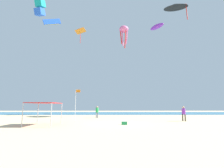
{
  "coord_description": "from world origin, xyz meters",
  "views": [
    {
      "loc": [
        -0.58,
        -18.09,
        1.81
      ],
      "look_at": [
        -0.32,
        12.58,
        6.03
      ],
      "focal_mm": 26.4,
      "sensor_mm": 36.0,
      "label": 1
    }
  ],
  "objects_px": {
    "kite_octopus_pink": "(124,30)",
    "kite_delta_black": "(176,6)",
    "person_near_tent": "(97,111)",
    "banner_flag": "(76,102)",
    "kite_inflatable_purple": "(157,27)",
    "canopy_tent": "(44,104)",
    "cooler_box": "(124,123)",
    "kite_diamond_orange": "(80,32)",
    "kite_parafoil_blue": "(52,22)",
    "person_leftmost": "(184,112)",
    "kite_box_teal": "(40,8)"
  },
  "relations": [
    {
      "from": "kite_octopus_pink",
      "to": "kite_delta_black",
      "type": "distance_m",
      "value": 12.5
    },
    {
      "from": "person_near_tent",
      "to": "kite_octopus_pink",
      "type": "xyz_separation_m",
      "value": [
        5.44,
        11.18,
        19.35
      ]
    },
    {
      "from": "banner_flag",
      "to": "kite_inflatable_purple",
      "type": "relative_size",
      "value": 0.91
    },
    {
      "from": "canopy_tent",
      "to": "person_near_tent",
      "type": "relative_size",
      "value": 1.68
    },
    {
      "from": "cooler_box",
      "to": "banner_flag",
      "type": "bearing_deg",
      "value": 143.98
    },
    {
      "from": "kite_delta_black",
      "to": "kite_diamond_orange",
      "type": "relative_size",
      "value": 1.88
    },
    {
      "from": "person_near_tent",
      "to": "kite_octopus_pink",
      "type": "distance_m",
      "value": 23.0
    },
    {
      "from": "person_near_tent",
      "to": "kite_inflatable_purple",
      "type": "relative_size",
      "value": 0.43
    },
    {
      "from": "kite_delta_black",
      "to": "kite_parafoil_blue",
      "type": "distance_m",
      "value": 26.19
    },
    {
      "from": "cooler_box",
      "to": "kite_inflatable_purple",
      "type": "xyz_separation_m",
      "value": [
        11.34,
        25.62,
        23.47
      ]
    },
    {
      "from": "kite_diamond_orange",
      "to": "banner_flag",
      "type": "bearing_deg",
      "value": -163.17
    },
    {
      "from": "banner_flag",
      "to": "kite_octopus_pink",
      "type": "distance_m",
      "value": 26.1
    },
    {
      "from": "kite_octopus_pink",
      "to": "kite_inflatable_purple",
      "type": "bearing_deg",
      "value": -93.59
    },
    {
      "from": "cooler_box",
      "to": "kite_inflatable_purple",
      "type": "bearing_deg",
      "value": 66.13
    },
    {
      "from": "person_leftmost",
      "to": "kite_diamond_orange",
      "type": "height_order",
      "value": "kite_diamond_orange"
    },
    {
      "from": "kite_parafoil_blue",
      "to": "kite_delta_black",
      "type": "bearing_deg",
      "value": 148.75
    },
    {
      "from": "person_leftmost",
      "to": "kite_delta_black",
      "type": "height_order",
      "value": "kite_delta_black"
    },
    {
      "from": "canopy_tent",
      "to": "kite_parafoil_blue",
      "type": "distance_m",
      "value": 23.5
    },
    {
      "from": "canopy_tent",
      "to": "kite_parafoil_blue",
      "type": "xyz_separation_m",
      "value": [
        -5.48,
        15.32,
        16.95
      ]
    },
    {
      "from": "kite_delta_black",
      "to": "kite_parafoil_blue",
      "type": "xyz_separation_m",
      "value": [
        -25.87,
        -0.5,
        -4.05
      ]
    },
    {
      "from": "cooler_box",
      "to": "kite_box_teal",
      "type": "bearing_deg",
      "value": 144.17
    },
    {
      "from": "kite_diamond_orange",
      "to": "kite_octopus_pink",
      "type": "bearing_deg",
      "value": -59.6
    },
    {
      "from": "cooler_box",
      "to": "canopy_tent",
      "type": "bearing_deg",
      "value": -176.32
    },
    {
      "from": "banner_flag",
      "to": "cooler_box",
      "type": "height_order",
      "value": "banner_flag"
    },
    {
      "from": "person_near_tent",
      "to": "cooler_box",
      "type": "relative_size",
      "value": 3.33
    },
    {
      "from": "person_near_tent",
      "to": "kite_octopus_pink",
      "type": "bearing_deg",
      "value": -166.84
    },
    {
      "from": "cooler_box",
      "to": "kite_octopus_pink",
      "type": "relative_size",
      "value": 0.11
    },
    {
      "from": "cooler_box",
      "to": "kite_parafoil_blue",
      "type": "distance_m",
      "value": 27.49
    },
    {
      "from": "kite_diamond_orange",
      "to": "kite_box_teal",
      "type": "xyz_separation_m",
      "value": [
        -5.87,
        -7.18,
        0.98
      ]
    },
    {
      "from": "person_near_tent",
      "to": "banner_flag",
      "type": "relative_size",
      "value": 0.48
    },
    {
      "from": "person_leftmost",
      "to": "kite_parafoil_blue",
      "type": "height_order",
      "value": "kite_parafoil_blue"
    },
    {
      "from": "banner_flag",
      "to": "kite_delta_black",
      "type": "bearing_deg",
      "value": 31.24
    },
    {
      "from": "person_leftmost",
      "to": "kite_delta_black",
      "type": "distance_m",
      "value": 25.12
    },
    {
      "from": "person_leftmost",
      "to": "kite_delta_black",
      "type": "relative_size",
      "value": 0.31
    },
    {
      "from": "kite_inflatable_purple",
      "to": "person_near_tent",
      "type": "bearing_deg",
      "value": 98.5
    },
    {
      "from": "person_leftmost",
      "to": "banner_flag",
      "type": "distance_m",
      "value": 13.75
    },
    {
      "from": "kite_inflatable_purple",
      "to": "kite_box_teal",
      "type": "xyz_separation_m",
      "value": [
        -25.21,
        -15.61,
        -4.58
      ]
    },
    {
      "from": "banner_flag",
      "to": "kite_box_teal",
      "type": "xyz_separation_m",
      "value": [
        -8.06,
        5.79,
        16.69
      ]
    },
    {
      "from": "kite_inflatable_purple",
      "to": "kite_box_teal",
      "type": "distance_m",
      "value": 30.0
    },
    {
      "from": "kite_delta_black",
      "to": "kite_box_teal",
      "type": "relative_size",
      "value": 1.91
    },
    {
      "from": "kite_parafoil_blue",
      "to": "kite_octopus_pink",
      "type": "bearing_deg",
      "value": 171.0
    },
    {
      "from": "kite_octopus_pink",
      "to": "kite_delta_black",
      "type": "bearing_deg",
      "value": -147.5
    },
    {
      "from": "kite_octopus_pink",
      "to": "kite_box_teal",
      "type": "relative_size",
      "value": 1.74
    },
    {
      "from": "cooler_box",
      "to": "kite_diamond_orange",
      "type": "xyz_separation_m",
      "value": [
        -8.0,
        17.2,
        17.91
      ]
    },
    {
      "from": "canopy_tent",
      "to": "kite_delta_black",
      "type": "distance_m",
      "value": 33.27
    },
    {
      "from": "kite_delta_black",
      "to": "kite_parafoil_blue",
      "type": "height_order",
      "value": "kite_delta_black"
    },
    {
      "from": "banner_flag",
      "to": "kite_delta_black",
      "type": "distance_m",
      "value": 29.75
    },
    {
      "from": "kite_delta_black",
      "to": "kite_box_teal",
      "type": "xyz_separation_m",
      "value": [
        -26.31,
        -5.29,
        -4.02
      ]
    },
    {
      "from": "cooler_box",
      "to": "kite_octopus_pink",
      "type": "xyz_separation_m",
      "value": [
        1.85,
        21.41,
        20.29
      ]
    },
    {
      "from": "canopy_tent",
      "to": "kite_inflatable_purple",
      "type": "height_order",
      "value": "kite_inflatable_purple"
    }
  ]
}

